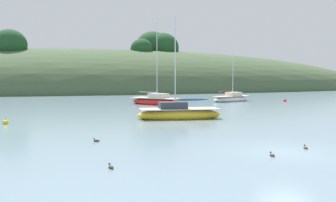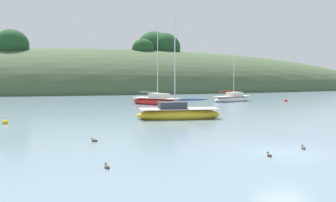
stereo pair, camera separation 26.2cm
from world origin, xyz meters
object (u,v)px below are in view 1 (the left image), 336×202
at_px(sailboat_cream_ketch, 231,99).
at_px(duck_lead, 111,167).
at_px(sailboat_blue_center, 155,101).
at_px(sailboat_white_near, 179,114).
at_px(duck_trailing, 306,148).
at_px(duck_lone_left, 96,141).
at_px(mooring_buoy_outer, 5,123).
at_px(mooring_buoy_channel, 285,101).
at_px(duck_lone_right, 272,155).

xyz_separation_m(sailboat_cream_ketch, duck_lead, (-22.26, -34.30, -0.35)).
xyz_separation_m(sailboat_cream_ketch, sailboat_blue_center, (-11.99, -2.44, 0.03)).
distance_m(sailboat_white_near, sailboat_cream_ketch, 23.20).
bearing_deg(sailboat_blue_center, duck_trailing, -90.32).
height_order(sailboat_blue_center, duck_lone_left, sailboat_blue_center).
xyz_separation_m(sailboat_white_near, duck_lead, (-8.15, -15.87, -0.39)).
xyz_separation_m(sailboat_cream_ketch, mooring_buoy_outer, (-28.03, -18.10, -0.28)).
height_order(sailboat_blue_center, mooring_buoy_channel, sailboat_blue_center).
distance_m(sailboat_white_near, duck_lead, 17.85).
relative_size(sailboat_white_near, sailboat_cream_ketch, 1.17).
distance_m(mooring_buoy_channel, duck_trailing, 36.58).
distance_m(sailboat_cream_ketch, duck_lone_left, 35.62).
xyz_separation_m(sailboat_blue_center, duck_lead, (-10.27, -31.86, -0.38)).
distance_m(sailboat_cream_ketch, duck_lone_right, 37.22).
bearing_deg(mooring_buoy_channel, duck_lone_left, -139.04).
bearing_deg(sailboat_white_near, duck_trailing, -82.45).
xyz_separation_m(mooring_buoy_outer, duck_lone_right, (13.24, -16.06, -0.07)).
bearing_deg(sailboat_white_near, sailboat_cream_ketch, 52.57).
height_order(sailboat_cream_ketch, duck_trailing, sailboat_cream_ketch).
height_order(sailboat_cream_ketch, mooring_buoy_channel, sailboat_cream_ketch).
distance_m(mooring_buoy_channel, duck_lone_right, 38.94).
xyz_separation_m(sailboat_white_near, duck_lone_left, (-8.05, -9.47, -0.39)).
distance_m(duck_lone_left, duck_lone_right, 9.67).
xyz_separation_m(sailboat_white_near, sailboat_cream_ketch, (14.10, 18.43, -0.04)).
distance_m(sailboat_cream_ketch, duck_lead, 40.89).
relative_size(sailboat_blue_center, duck_trailing, 25.51).
bearing_deg(duck_trailing, duck_lone_left, 152.59).
bearing_deg(mooring_buoy_outer, sailboat_cream_ketch, 32.86).
bearing_deg(sailboat_cream_ketch, duck_lead, -122.98).
xyz_separation_m(sailboat_cream_ketch, duck_lone_right, (-14.79, -34.16, -0.35)).
xyz_separation_m(duck_lead, duck_trailing, (10.09, 1.22, 0.00)).
bearing_deg(sailboat_blue_center, duck_lone_left, -111.77).
height_order(mooring_buoy_channel, duck_lone_right, mooring_buoy_channel).
xyz_separation_m(mooring_buoy_channel, duck_trailing, (-19.61, -30.88, -0.07)).
bearing_deg(duck_lone_left, duck_trailing, -27.41).
bearing_deg(mooring_buoy_outer, duck_lone_left, -59.04).
bearing_deg(sailboat_blue_center, duck_lone_right, -95.04).
bearing_deg(sailboat_white_near, mooring_buoy_channel, 36.99).
height_order(sailboat_blue_center, mooring_buoy_outer, sailboat_blue_center).
relative_size(sailboat_blue_center, duck_lead, 25.40).
bearing_deg(duck_lone_right, mooring_buoy_outer, 129.52).
distance_m(sailboat_blue_center, duck_trailing, 30.63).
distance_m(sailboat_blue_center, duck_lone_left, 27.41).
height_order(sailboat_cream_ketch, sailboat_blue_center, sailboat_blue_center).
distance_m(sailboat_cream_ketch, mooring_buoy_channel, 7.77).
height_order(mooring_buoy_channel, duck_lead, mooring_buoy_channel).
relative_size(sailboat_cream_ketch, duck_lone_left, 18.95).
height_order(sailboat_white_near, duck_lone_right, sailboat_white_near).
xyz_separation_m(mooring_buoy_outer, duck_lead, (5.77, -16.20, -0.07)).
bearing_deg(duck_lead, mooring_buoy_channel, 47.23).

